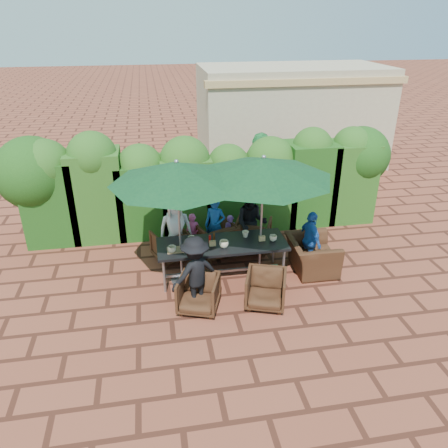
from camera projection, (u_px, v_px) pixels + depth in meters
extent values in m
plane|color=brown|center=(224.00, 279.00, 8.62)|extent=(80.00, 80.00, 0.00)
cube|color=black|center=(222.00, 244.00, 8.38)|extent=(2.49, 0.90, 0.05)
cube|color=gray|center=(222.00, 271.00, 8.65)|extent=(2.29, 0.05, 0.05)
cylinder|color=gray|center=(164.00, 276.00, 8.06)|extent=(0.05, 0.05, 0.70)
cylinder|color=gray|center=(163.00, 257.00, 8.68)|extent=(0.05, 0.05, 0.70)
cylinder|color=gray|center=(283.00, 265.00, 8.41)|extent=(0.05, 0.05, 0.70)
cylinder|color=gray|center=(274.00, 248.00, 9.03)|extent=(0.05, 0.05, 0.70)
cylinder|color=gray|center=(182.00, 279.00, 8.57)|extent=(0.44, 0.44, 0.03)
cylinder|color=gray|center=(179.00, 225.00, 8.05)|extent=(0.04, 0.04, 2.40)
cone|color=black|center=(177.00, 173.00, 7.61)|extent=(2.43, 2.43, 0.38)
sphere|color=gray|center=(176.00, 162.00, 7.52)|extent=(0.08, 0.08, 0.08)
cylinder|color=gray|center=(259.00, 272.00, 8.81)|extent=(0.44, 0.44, 0.03)
cylinder|color=gray|center=(261.00, 219.00, 8.29)|extent=(0.04, 0.04, 2.40)
cone|color=black|center=(263.00, 168.00, 7.84)|extent=(2.58, 2.58, 0.38)
sphere|color=gray|center=(264.00, 157.00, 7.76)|extent=(0.08, 0.08, 0.08)
imported|color=black|center=(171.00, 244.00, 9.19)|extent=(0.87, 0.85, 0.70)
imported|color=black|center=(216.00, 237.00, 9.35)|extent=(0.96, 0.93, 0.78)
imported|color=black|center=(253.00, 233.00, 9.55)|extent=(0.94, 0.92, 0.76)
imported|color=black|center=(199.00, 292.00, 7.60)|extent=(0.85, 0.82, 0.70)
imported|color=black|center=(266.00, 288.00, 7.71)|extent=(0.86, 0.83, 0.71)
imported|color=black|center=(312.00, 250.00, 8.73)|extent=(0.70, 1.05, 0.91)
imported|color=white|center=(176.00, 228.00, 9.05)|extent=(0.72, 0.46, 1.41)
imported|color=#2057AE|center=(215.00, 225.00, 9.34)|extent=(0.56, 0.51, 1.25)
imported|color=black|center=(251.00, 223.00, 9.27)|extent=(0.77, 0.59, 1.41)
imported|color=black|center=(195.00, 273.00, 7.54)|extent=(0.96, 0.71, 1.37)
imported|color=#2057AE|center=(310.00, 240.00, 8.77)|extent=(0.49, 0.77, 1.22)
imported|color=#D74C8F|center=(193.00, 234.00, 9.35)|extent=(0.38, 0.33, 0.92)
imported|color=#874BA3|center=(231.00, 233.00, 9.48)|extent=(0.32, 0.28, 0.83)
imported|color=#25893E|center=(260.00, 164.00, 12.20)|extent=(1.80, 1.11, 1.82)
imported|color=#D74C8F|center=(275.00, 164.00, 12.61)|extent=(0.79, 0.51, 1.59)
imported|color=gray|center=(314.00, 162.00, 12.68)|extent=(1.14, 0.71, 1.65)
imported|color=beige|center=(172.00, 249.00, 8.03)|extent=(0.16, 0.16, 0.12)
imported|color=beige|center=(191.00, 239.00, 8.38)|extent=(0.13, 0.13, 0.12)
imported|color=beige|center=(224.00, 244.00, 8.19)|extent=(0.18, 0.18, 0.14)
imported|color=beige|center=(245.00, 234.00, 8.58)|extent=(0.13, 0.13, 0.12)
imported|color=beige|center=(273.00, 238.00, 8.44)|extent=(0.15, 0.15, 0.12)
cylinder|color=#B20C0A|center=(210.00, 239.00, 8.33)|extent=(0.04, 0.04, 0.17)
cylinder|color=#4C230C|center=(214.00, 237.00, 8.42)|extent=(0.04, 0.04, 0.17)
cube|color=#946E47|center=(177.00, 250.00, 8.11)|extent=(0.35, 0.25, 0.02)
cube|color=#DEB772|center=(213.00, 243.00, 8.26)|extent=(0.12, 0.06, 0.10)
cube|color=#DEB772|center=(262.00, 238.00, 8.44)|extent=(0.12, 0.06, 0.10)
cube|color=#14390F|center=(52.00, 202.00, 9.70)|extent=(1.15, 0.95, 1.89)
sphere|color=#14390F|center=(45.00, 165.00, 9.33)|extent=(1.13, 1.13, 1.13)
cube|color=#14390F|center=(97.00, 195.00, 9.82)|extent=(1.15, 0.95, 2.05)
sphere|color=#14390F|center=(92.00, 156.00, 9.42)|extent=(1.07, 1.07, 1.07)
cube|color=#14390F|center=(143.00, 199.00, 10.05)|extent=(1.15, 0.95, 1.73)
sphere|color=#14390F|center=(140.00, 167.00, 9.71)|extent=(1.04, 1.04, 1.04)
cube|color=#14390F|center=(186.00, 195.00, 10.19)|extent=(1.15, 0.95, 1.81)
sphere|color=#14390F|center=(185.00, 162.00, 9.83)|extent=(1.16, 1.16, 1.16)
cube|color=#14390F|center=(228.00, 195.00, 10.37)|extent=(1.15, 0.95, 1.67)
sphere|color=#14390F|center=(228.00, 165.00, 10.05)|extent=(0.98, 0.98, 0.98)
cube|color=#14390F|center=(269.00, 191.00, 10.52)|extent=(1.15, 0.95, 1.70)
sphere|color=#14390F|center=(270.00, 162.00, 10.19)|extent=(1.18, 1.18, 1.18)
cube|color=#14390F|center=(309.00, 183.00, 10.61)|extent=(1.15, 0.95, 1.99)
sphere|color=#14390F|center=(312.00, 147.00, 10.22)|extent=(0.94, 0.94, 0.94)
cube|color=#14390F|center=(348.00, 181.00, 10.77)|extent=(1.15, 0.95, 1.96)
sphere|color=#14390F|center=(352.00, 146.00, 10.39)|extent=(0.95, 0.95, 0.95)
sphere|color=#14390F|center=(33.00, 173.00, 9.46)|extent=(1.60, 1.60, 1.60)
sphere|color=#14390F|center=(361.00, 155.00, 10.64)|extent=(1.40, 1.40, 1.40)
cube|color=tan|center=(291.00, 116.00, 14.66)|extent=(6.00, 3.00, 3.20)
cube|color=#DEB772|center=(309.00, 82.00, 12.81)|extent=(6.20, 0.25, 0.20)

